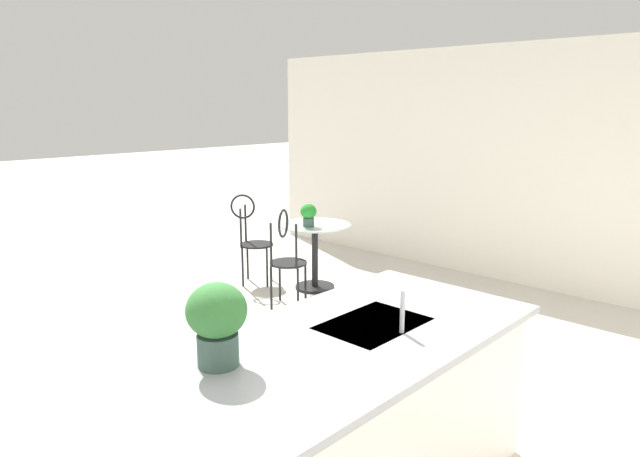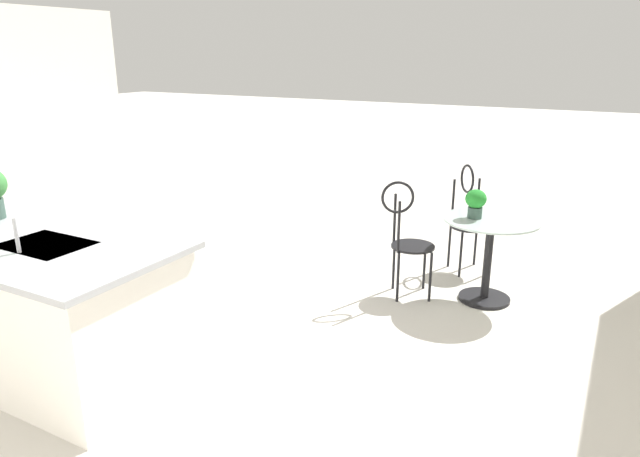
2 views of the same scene
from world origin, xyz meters
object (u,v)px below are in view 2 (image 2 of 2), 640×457
at_px(chair_near_window, 469,214).
at_px(potted_plant_on_table, 476,202).
at_px(chair_by_island, 407,234).
at_px(bistro_table, 488,252).

distance_m(chair_near_window, potted_plant_on_table, 0.80).
bearing_deg(chair_near_window, potted_plant_on_table, 107.18).
relative_size(chair_near_window, chair_by_island, 1.00).
bearing_deg(bistro_table, chair_by_island, 19.58).
xyz_separation_m(bistro_table, chair_near_window, (0.35, -0.67, 0.13)).
distance_m(chair_by_island, potted_plant_on_table, 0.64).
height_order(chair_near_window, chair_by_island, same).
relative_size(bistro_table, chair_by_island, 0.77).
relative_size(chair_near_window, potted_plant_on_table, 4.22).
xyz_separation_m(bistro_table, potted_plant_on_table, (0.14, 0.04, 0.43)).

